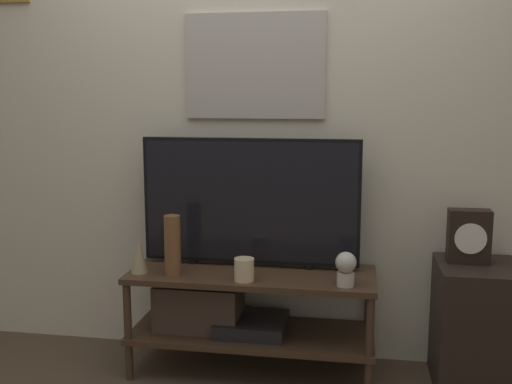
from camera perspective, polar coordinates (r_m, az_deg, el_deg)
The scene contains 9 objects.
wall_back at distance 3.27m, azimuth 0.48°, elevation 7.71°, with size 6.40×0.08×2.70m.
media_console at distance 3.21m, azimuth -2.28°, elevation -10.94°, with size 1.27×0.48×0.54m.
television at distance 3.15m, azimuth -0.57°, elevation -0.91°, with size 1.15×0.05×0.69m.
vase_slim_bronze at distance 3.14m, azimuth -11.09°, elevation -5.84°, with size 0.09×0.09×0.20m.
vase_tall_ceramic at distance 3.06m, azimuth -7.95°, elevation -5.06°, with size 0.08×0.08×0.31m.
candle_jar at distance 2.97m, azimuth -1.14°, elevation -7.39°, with size 0.10×0.10×0.11m.
decorative_bust at distance 2.91m, azimuth 8.55°, elevation -7.14°, with size 0.10×0.10×0.17m.
side_table at distance 3.22m, azimuth 20.20°, elevation -11.91°, with size 0.39×0.44×0.63m.
mantel_clock at distance 3.12m, azimuth 19.61°, elevation -3.99°, with size 0.20×0.11×0.27m.
Camera 1 is at (0.53, -2.66, 1.45)m, focal length 42.00 mm.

